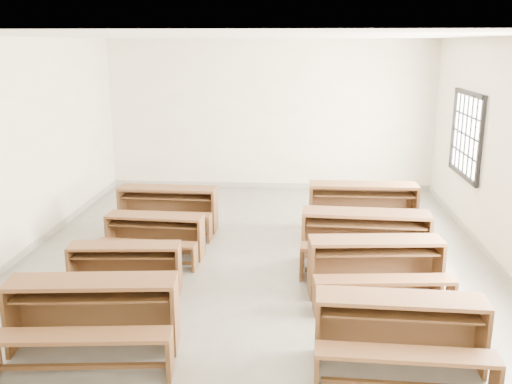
# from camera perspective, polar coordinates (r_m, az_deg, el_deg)

# --- Properties ---
(room) EXTENTS (8.50, 8.50, 3.20)m
(room) POSITION_cam_1_polar(r_m,az_deg,el_deg) (8.10, 0.64, 7.83)
(room) COLOR gray
(room) RESTS_ON ground
(desk_set_0) EXTENTS (1.80, 1.06, 0.78)m
(desk_set_0) POSITION_cam_1_polar(r_m,az_deg,el_deg) (6.19, -16.07, -11.38)
(desk_set_0) COLOR brown
(desk_set_0) RESTS_ON ground
(desk_set_1) EXTENTS (1.46, 0.84, 0.63)m
(desk_set_1) POSITION_cam_1_polar(r_m,az_deg,el_deg) (7.50, -13.02, -7.15)
(desk_set_1) COLOR brown
(desk_set_1) RESTS_ON ground
(desk_set_2) EXTENTS (1.48, 0.83, 0.65)m
(desk_set_2) POSITION_cam_1_polar(r_m,az_deg,el_deg) (8.59, -10.13, -4.09)
(desk_set_2) COLOR brown
(desk_set_2) RESTS_ON ground
(desk_set_3) EXTENTS (1.68, 0.91, 0.75)m
(desk_set_3) POSITION_cam_1_polar(r_m,az_deg,el_deg) (9.78, -8.86, -1.37)
(desk_set_3) COLOR brown
(desk_set_3) RESTS_ON ground
(desk_set_4) EXTENTS (1.66, 0.90, 0.74)m
(desk_set_4) POSITION_cam_1_polar(r_m,az_deg,el_deg) (5.85, 14.19, -13.09)
(desk_set_4) COLOR brown
(desk_set_4) RESTS_ON ground
(desk_set_5) EXTENTS (1.73, 1.02, 0.75)m
(desk_set_5) POSITION_cam_1_polar(r_m,az_deg,el_deg) (7.33, 11.90, -7.04)
(desk_set_5) COLOR brown
(desk_set_5) RESTS_ON ground
(desk_set_6) EXTENTS (1.84, 1.02, 0.81)m
(desk_set_6) POSITION_cam_1_polar(r_m,az_deg,el_deg) (8.23, 10.88, -4.30)
(desk_set_6) COLOR brown
(desk_set_6) RESTS_ON ground
(desk_set_7) EXTENTS (1.81, 0.94, 0.81)m
(desk_set_7) POSITION_cam_1_polar(r_m,az_deg,el_deg) (9.79, 10.65, -1.19)
(desk_set_7) COLOR brown
(desk_set_7) RESTS_ON ground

